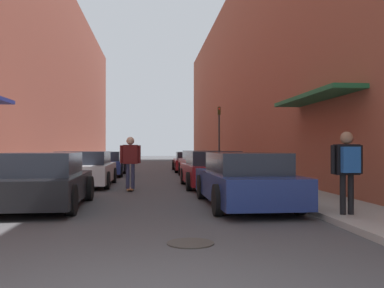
% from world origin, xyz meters
% --- Properties ---
extents(ground, '(104.64, 104.64, 0.00)m').
position_xyz_m(ground, '(0.00, 19.02, 0.00)').
color(ground, '#424244').
extents(curb_strip_left, '(1.80, 47.56, 0.12)m').
position_xyz_m(curb_strip_left, '(-4.34, 23.78, 0.06)').
color(curb_strip_left, gray).
rests_on(curb_strip_left, ground).
extents(curb_strip_right, '(1.80, 47.56, 0.12)m').
position_xyz_m(curb_strip_right, '(4.34, 23.78, 0.06)').
color(curb_strip_right, gray).
rests_on(curb_strip_right, ground).
extents(building_row_left, '(4.90, 47.56, 12.03)m').
position_xyz_m(building_row_left, '(-7.24, 23.78, 6.01)').
color(building_row_left, brown).
rests_on(building_row_left, ground).
extents(building_row_right, '(4.90, 47.56, 11.69)m').
position_xyz_m(building_row_right, '(7.24, 23.78, 5.84)').
color(building_row_right, brown).
rests_on(building_row_right, ground).
extents(parked_car_left_0, '(2.01, 4.20, 1.31)m').
position_xyz_m(parked_car_left_0, '(-2.49, 6.66, 0.63)').
color(parked_car_left_0, black).
rests_on(parked_car_left_0, ground).
extents(parked_car_left_1, '(2.07, 4.42, 1.29)m').
position_xyz_m(parked_car_left_1, '(-2.36, 12.45, 0.62)').
color(parked_car_left_1, silver).
rests_on(parked_car_left_1, ground).
extents(parked_car_left_2, '(2.05, 4.55, 1.23)m').
position_xyz_m(parked_car_left_2, '(-2.29, 18.34, 0.61)').
color(parked_car_left_2, navy).
rests_on(parked_car_left_2, ground).
extents(parked_car_right_0, '(1.94, 4.80, 1.30)m').
position_xyz_m(parked_car_right_0, '(2.35, 6.52, 0.63)').
color(parked_car_right_0, navy).
rests_on(parked_car_right_0, ground).
extents(parked_car_right_1, '(2.06, 4.16, 1.30)m').
position_xyz_m(parked_car_right_1, '(2.28, 11.57, 0.63)').
color(parked_car_right_1, maroon).
rests_on(parked_car_right_1, ground).
extents(parked_car_right_2, '(1.96, 4.54, 1.29)m').
position_xyz_m(parked_car_right_2, '(2.48, 16.66, 0.64)').
color(parked_car_right_2, maroon).
rests_on(parked_car_right_2, ground).
extents(parked_car_right_3, '(1.94, 4.73, 1.18)m').
position_xyz_m(parked_car_right_3, '(2.40, 21.95, 0.58)').
color(parked_car_right_3, maroon).
rests_on(parked_car_right_3, ground).
extents(skateboarder, '(0.68, 0.78, 1.78)m').
position_xyz_m(skateboarder, '(-0.60, 10.54, 1.10)').
color(skateboarder, brown).
rests_on(skateboarder, ground).
extents(manhole_cover, '(0.70, 0.70, 0.02)m').
position_xyz_m(manhole_cover, '(0.67, 2.58, 0.01)').
color(manhole_cover, '#332D28').
rests_on(manhole_cover, ground).
extents(traffic_light, '(0.16, 0.22, 3.65)m').
position_xyz_m(traffic_light, '(3.98, 20.50, 2.37)').
color(traffic_light, '#2D2D2D').
rests_on(traffic_light, curb_strip_right).
extents(pedestrian, '(0.65, 0.36, 1.62)m').
position_xyz_m(pedestrian, '(3.90, 4.27, 1.13)').
color(pedestrian, black).
rests_on(pedestrian, curb_strip_right).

